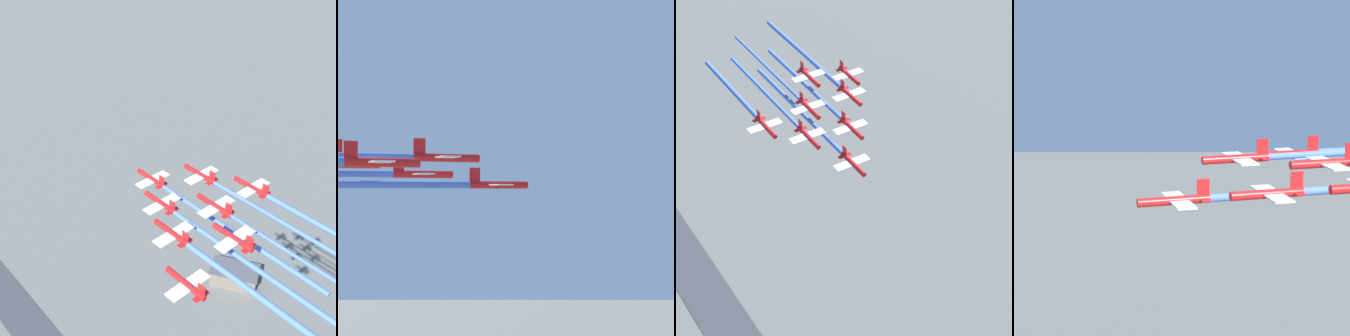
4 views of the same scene
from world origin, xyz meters
The scene contains 5 objects.
jet_0 centered at (-30.59, -9.64, 167.94)m, with size 9.19×9.00×3.22m.
jet_1 centered at (-24.74, -20.18, 169.63)m, with size 9.19×9.00×3.22m.
jet_2 centered at (-18.54, -9.65, 171.67)m, with size 9.19×9.00×3.22m.
jet_4 centered at (-12.69, -20.18, 171.69)m, with size 9.19×9.00×3.22m.
jet_5 centered at (-6.49, -9.65, 170.59)m, with size 9.19×9.00×3.22m.
Camera 4 is at (-100.68, -79.39, 193.76)m, focal length 85.00 mm.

